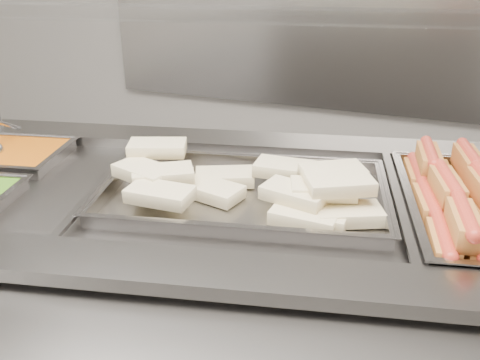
% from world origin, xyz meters
% --- Properties ---
extents(back_panel, '(3.00, 0.04, 1.20)m').
position_xyz_m(back_panel, '(0.00, 2.45, 1.20)').
color(back_panel, gray).
rests_on(back_panel, ground).
extents(steam_counter, '(2.24, 1.33, 1.01)m').
position_xyz_m(steam_counter, '(0.09, 0.32, 0.50)').
color(steam_counter, slate).
rests_on(steam_counter, ground).
extents(tray_rail, '(2.03, 0.79, 0.06)m').
position_xyz_m(tray_rail, '(0.21, -0.24, 0.95)').
color(tray_rail, gray).
rests_on(tray_rail, steam_counter).
extents(sneeze_guard, '(1.87, 0.69, 0.49)m').
position_xyz_m(sneeze_guard, '(0.05, 0.55, 1.41)').
color(sneeze_guard, '#BBBBC0').
rests_on(sneeze_guard, steam_counter).
extents(pan_wraps, '(0.83, 0.59, 0.08)m').
position_xyz_m(pan_wraps, '(0.16, 0.33, 0.97)').
color(pan_wraps, gray).
rests_on(pan_wraps, steam_counter).
extents(pan_beans, '(0.38, 0.33, 0.11)m').
position_xyz_m(pan_beans, '(-0.64, 0.33, 0.96)').
color(pan_beans, gray).
rests_on(pan_beans, steam_counter).
extents(hotdogs_in_buns, '(0.44, 0.61, 0.13)m').
position_xyz_m(hotdogs_in_buns, '(0.77, 0.43, 1.01)').
color(hotdogs_in_buns, '#995F20').
rests_on(hotdogs_in_buns, pan_hotdogs).
extents(tortilla_wraps, '(0.78, 0.45, 0.11)m').
position_xyz_m(tortilla_wraps, '(0.20, 0.33, 1.02)').
color(tortilla_wraps, beige).
rests_on(tortilla_wraps, pan_wraps).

